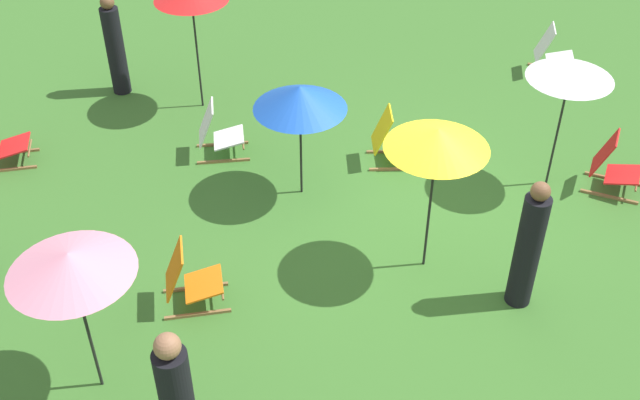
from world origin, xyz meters
TOP-DOWN VIEW (x-y plane):
  - ground_plane at (0.00, 0.00)m, footprint 40.00×40.00m
  - deckchair_0 at (1.27, -2.66)m, footprint 0.68×0.87m
  - deckchair_1 at (1.58, 2.83)m, footprint 0.63×0.85m
  - deckchair_3 at (1.63, 0.33)m, footprint 0.57×0.82m
  - deckchair_4 at (4.51, -2.29)m, footprint 0.51×0.78m
  - deckchair_5 at (-1.42, 2.55)m, footprint 0.66×0.86m
  - deckchair_7 at (1.09, 5.83)m, footprint 0.67×0.86m
  - umbrella_0 at (0.80, 1.53)m, footprint 1.20×1.20m
  - umbrella_1 at (-2.66, 3.23)m, footprint 1.20×1.20m
  - umbrella_3 at (-0.51, -0.12)m, footprint 1.17×1.17m
  - umbrella_4 at (1.31, -1.84)m, footprint 1.10×1.10m
  - person_1 at (-1.02, -1.20)m, footprint 0.31×0.31m
  - person_2 at (3.22, 4.76)m, footprint 0.41×0.41m

SIDE VIEW (x-z plane):
  - ground_plane at x=0.00m, z-range 0.00..0.00m
  - deckchair_0 at x=1.27m, z-range -0.05..0.79m
  - deckchair_1 at x=1.58m, z-range -0.05..0.79m
  - deckchair_3 at x=1.63m, z-range -0.05..0.79m
  - deckchair_4 at x=4.51m, z-range -0.05..0.79m
  - deckchair_5 at x=-1.42m, z-range -0.05..0.79m
  - deckchair_7 at x=1.09m, z-range -0.05..0.79m
  - person_2 at x=3.22m, z-range -0.04..1.62m
  - person_1 at x=-1.02m, z-range -0.04..1.65m
  - umbrella_0 at x=0.80m, z-range 0.66..2.31m
  - umbrella_1 at x=-2.66m, z-range 0.79..2.62m
  - umbrella_4 at x=1.31m, z-range 0.82..2.70m
  - umbrella_3 at x=-0.51m, z-range 0.85..2.82m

